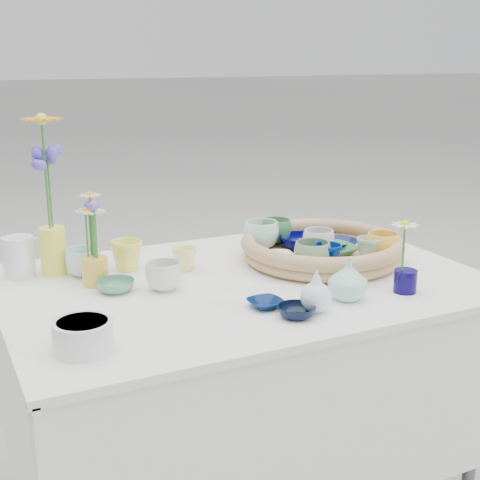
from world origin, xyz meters
name	(u,v)px	position (x,y,z in m)	size (l,w,h in m)	color
wicker_tray	(322,248)	(0.28, 0.05, 0.80)	(0.47, 0.47, 0.08)	#976B4A
tray_ceramic_0	(301,242)	(0.26, 0.14, 0.80)	(0.13, 0.13, 0.04)	#01004F
tray_ceramic_1	(339,244)	(0.37, 0.09, 0.80)	(0.11, 0.11, 0.03)	#091646
tray_ceramic_2	(382,246)	(0.42, -0.05, 0.82)	(0.09, 0.09, 0.07)	yellow
tray_ceramic_3	(334,251)	(0.31, 0.03, 0.80)	(0.13, 0.13, 0.03)	#33794A
tray_ceramic_4	(312,256)	(0.18, -0.06, 0.82)	(0.10, 0.10, 0.08)	gray
tray_ceramic_5	(277,257)	(0.13, 0.06, 0.79)	(0.09, 0.09, 0.02)	silver
tray_ceramic_6	(261,235)	(0.15, 0.19, 0.83)	(0.11, 0.11, 0.08)	#B3ECD7
tray_ceramic_7	(318,242)	(0.28, 0.06, 0.82)	(0.09, 0.09, 0.07)	silver
tray_ceramic_8	(319,235)	(0.37, 0.21, 0.80)	(0.08, 0.08, 0.03)	#639FC9
tray_ceramic_9	(328,257)	(0.22, -0.07, 0.82)	(0.07, 0.07, 0.07)	navy
tray_ceramic_10	(296,264)	(0.15, -0.02, 0.79)	(0.09, 0.09, 0.02)	#FFE17D
tray_ceramic_11	(369,249)	(0.37, -0.05, 0.82)	(0.07, 0.07, 0.07)	#95C7BB
tray_ceramic_12	(276,231)	(0.22, 0.22, 0.82)	(0.10, 0.10, 0.08)	#367443
loose_ceramic_0	(127,255)	(-0.26, 0.22, 0.81)	(0.09, 0.09, 0.08)	#EAEB4F
loose_ceramic_1	(185,259)	(-0.11, 0.14, 0.80)	(0.07, 0.07, 0.07)	#FFF284
loose_ceramic_2	(115,286)	(-0.34, 0.06, 0.78)	(0.10, 0.10, 0.03)	#4B8F6B
loose_ceramic_3	(164,276)	(-0.22, 0.01, 0.80)	(0.09, 0.09, 0.07)	silver
loose_ceramic_4	(265,303)	(-0.04, -0.21, 0.78)	(0.08, 0.08, 0.02)	#041948
loose_ceramic_5	(83,262)	(-0.38, 0.22, 0.80)	(0.10, 0.10, 0.08)	silver
loose_ceramic_6	(297,312)	(-0.01, -0.30, 0.78)	(0.09, 0.09, 0.03)	black
fluted_bowl	(83,336)	(-0.49, -0.26, 0.80)	(0.12, 0.12, 0.06)	silver
bud_vase_paleblue	(316,290)	(0.05, -0.29, 0.82)	(0.07, 0.07, 0.11)	silver
bud_vase_seafoam	(348,280)	(0.16, -0.25, 0.82)	(0.10, 0.10, 0.10)	#99D7C3
bud_vase_cobalt	(405,281)	(0.33, -0.27, 0.79)	(0.06, 0.06, 0.06)	#090240
single_daisy	(403,248)	(0.31, -0.27, 0.88)	(0.08, 0.08, 0.14)	white
tall_vase_yellow	(53,251)	(-0.45, 0.27, 0.83)	(0.07, 0.07, 0.13)	#F2F046
gerbera	(46,175)	(-0.45, 0.27, 1.04)	(0.12, 0.12, 0.31)	orange
hydrangea	(50,194)	(-0.44, 0.28, 0.99)	(0.07, 0.07, 0.26)	#4A3DB8
white_pitcher	(19,257)	(-0.54, 0.29, 0.82)	(0.12, 0.08, 0.11)	white
daisy_cup	(95,271)	(-0.37, 0.13, 0.80)	(0.07, 0.07, 0.07)	gold
daisy_posy	(94,226)	(-0.36, 0.14, 0.92)	(0.08, 0.08, 0.17)	white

